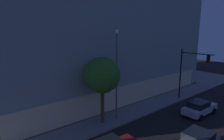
{
  "coord_description": "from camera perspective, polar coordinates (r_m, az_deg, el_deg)",
  "views": [
    {
      "loc": [
        -4.73,
        -7.79,
        9.18
      ],
      "look_at": [
        6.82,
        5.93,
        5.68
      ],
      "focal_mm": 31.28,
      "sensor_mm": 36.0,
      "label": 1
    }
  ],
  "objects": [
    {
      "name": "sidewalk_tree",
      "position": [
        18.94,
        -2.91,
        -1.58
      ],
      "size": [
        3.55,
        3.55,
        6.7
      ],
      "color": "#513F1E",
      "rests_on": "sidewalk_corner"
    },
    {
      "name": "traffic_light_far_corner",
      "position": [
        27.56,
        21.74,
        0.8
      ],
      "size": [
        0.32,
        4.28,
        6.85
      ],
      "color": "black",
      "rests_on": "sidewalk_corner"
    },
    {
      "name": "modern_building",
      "position": [
        34.06,
        -9.92,
        10.05
      ],
      "size": [
        33.4,
        26.14,
        17.54
      ],
      "color": "#4C4C51",
      "rests_on": "ground"
    },
    {
      "name": "car_silver",
      "position": [
        24.39,
        24.17,
        -9.99
      ],
      "size": [
        4.65,
        2.23,
        1.63
      ],
      "color": "#B7BABF",
      "rests_on": "ground"
    },
    {
      "name": "street_lamp_sidewalk",
      "position": [
        19.59,
        1.34,
        1.27
      ],
      "size": [
        0.44,
        0.44,
        9.29
      ],
      "color": "#5B5B5B",
      "rests_on": "sidewalk_corner"
    }
  ]
}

